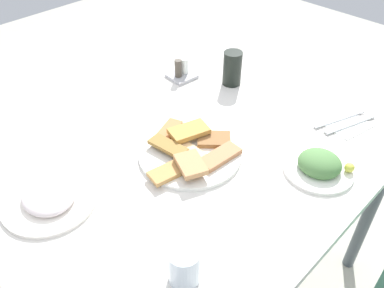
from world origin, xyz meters
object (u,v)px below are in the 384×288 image
pide_platter (191,151)px  drinking_glass (184,266)px  soda_can (232,68)px  condiment_caddy (181,72)px  paper_napkin (344,122)px  salad_plate_greens (49,197)px  salad_plate_rice (320,165)px  spoon (350,124)px  fork (339,119)px  dining_table (193,168)px

pide_platter → drinking_glass: drinking_glass is taller
soda_can → condiment_caddy: bearing=-58.0°
soda_can → paper_napkin: 0.42m
pide_platter → soda_can: (-0.38, -0.17, 0.05)m
salad_plate_greens → salad_plate_rice: 0.71m
drinking_glass → salad_plate_greens: bearing=-77.7°
salad_plate_rice → paper_napkin: salad_plate_rice is taller
condiment_caddy → salad_plate_greens: bearing=17.1°
pide_platter → drinking_glass: 0.39m
soda_can → spoon: bearing=99.2°
salad_plate_rice → condiment_caddy: bearing=-97.7°
pide_platter → spoon: pide_platter is taller
soda_can → spoon: (-0.07, 0.43, -0.06)m
paper_napkin → fork: size_ratio=0.67×
salad_plate_rice → spoon: 0.25m
dining_table → fork: (-0.43, 0.23, 0.08)m
salad_plate_greens → soda_can: (-0.75, -0.05, 0.05)m
drinking_glass → salad_plate_rice: bearing=177.0°
dining_table → salad_plate_greens: bearing=-16.7°
salad_plate_rice → fork: salad_plate_rice is taller
dining_table → condiment_caddy: bearing=-129.4°
salad_plate_greens → condiment_caddy: size_ratio=2.43×
paper_napkin → soda_can: bearing=-80.4°
soda_can → drinking_glass: soda_can is taller
pide_platter → soda_can: size_ratio=2.53×
drinking_glass → paper_napkin: drinking_glass is taller
salad_plate_rice → paper_napkin: 0.26m
soda_can → drinking_glass: size_ratio=1.36×
condiment_caddy → dining_table: bearing=50.6°
salad_plate_rice → fork: bearing=-163.1°
dining_table → condiment_caddy: condiment_caddy is taller
pide_platter → soda_can: soda_can is taller
drinking_glass → dining_table: bearing=-138.0°
salad_plate_greens → spoon: bearing=155.2°
paper_napkin → spoon: size_ratio=0.66×
salad_plate_rice → condiment_caddy: (-0.08, -0.62, 0.00)m
soda_can → drinking_glass: 0.80m
salad_plate_greens → drinking_glass: (-0.09, 0.40, 0.03)m
paper_napkin → drinking_glass: bearing=2.5°
paper_napkin → salad_plate_greens: bearing=-23.8°
salad_plate_greens → spoon: (-0.82, 0.38, -0.01)m
salad_plate_rice → paper_napkin: size_ratio=1.46×
salad_plate_rice → dining_table: bearing=-59.4°
dining_table → salad_plate_rice: (-0.18, 0.30, 0.09)m
dining_table → drinking_glass: (0.31, 0.28, 0.12)m
dining_table → spoon: 0.51m
salad_plate_rice → spoon: size_ratio=0.97×
dining_table → pide_platter: (0.02, 0.01, 0.08)m
salad_plate_greens → condiment_caddy: condiment_caddy is taller
salad_plate_greens → soda_can: soda_can is taller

